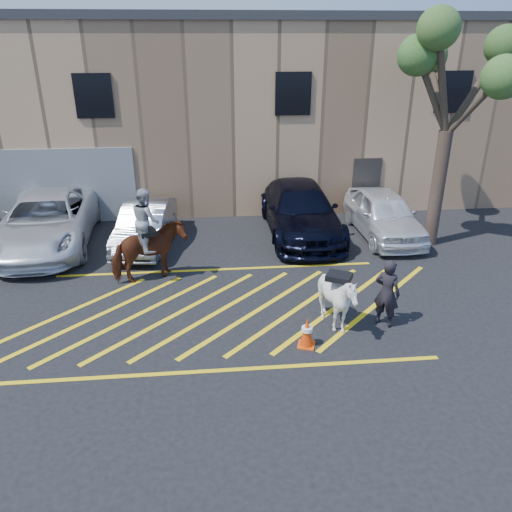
{
  "coord_description": "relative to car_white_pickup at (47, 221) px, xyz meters",
  "views": [
    {
      "loc": [
        -0.15,
        -11.53,
        6.55
      ],
      "look_at": [
        1.0,
        0.2,
        1.3
      ],
      "focal_mm": 35.0,
      "sensor_mm": 36.0,
      "label": 1
    }
  ],
  "objects": [
    {
      "name": "warehouse",
      "position": [
        5.56,
        7.26,
        2.79
      ],
      "size": [
        32.42,
        10.2,
        7.3
      ],
      "color": "tan",
      "rests_on": "ground"
    },
    {
      "name": "car_white_pickup",
      "position": [
        0.0,
        0.0,
        0.0
      ],
      "size": [
        3.24,
        6.34,
        1.71
      ],
      "primitive_type": "imported",
      "rotation": [
        0.0,
        0.0,
        0.07
      ],
      "color": "silver",
      "rests_on": "ground"
    },
    {
      "name": "handler",
      "position": [
        9.59,
        -6.04,
        0.01
      ],
      "size": [
        0.75,
        0.73,
        1.74
      ],
      "primitive_type": "imported",
      "rotation": [
        0.0,
        0.0,
        2.43
      ],
      "color": "black",
      "rests_on": "ground"
    },
    {
      "name": "car_blue_suv",
      "position": [
        8.62,
        0.31,
        -0.0
      ],
      "size": [
        2.46,
        5.92,
        1.71
      ],
      "primitive_type": "imported",
      "rotation": [
        0.0,
        0.0,
        0.01
      ],
      "color": "black",
      "rests_on": "ground"
    },
    {
      "name": "ground",
      "position": [
        5.58,
        -4.73,
        -0.86
      ],
      "size": [
        90.0,
        90.0,
        0.0
      ],
      "primitive_type": "plane",
      "color": "black",
      "rests_on": "ground"
    },
    {
      "name": "car_white_suv",
      "position": [
        11.5,
        -0.22,
        -0.07
      ],
      "size": [
        1.96,
        4.66,
        1.58
      ],
      "primitive_type": "imported",
      "rotation": [
        0.0,
        0.0,
        0.02
      ],
      "color": "white",
      "rests_on": "ground"
    },
    {
      "name": "car_silver_sedan",
      "position": [
        3.26,
        -0.29,
        -0.16
      ],
      "size": [
        1.93,
        4.38,
        1.4
      ],
      "primitive_type": "imported",
      "rotation": [
        0.0,
        0.0,
        -0.11
      ],
      "color": "#90969D",
      "rests_on": "ground"
    },
    {
      "name": "hatching_zone",
      "position": [
        5.58,
        -5.03,
        -0.85
      ],
      "size": [
        12.6,
        5.12,
        0.01
      ],
      "color": "yellow",
      "rests_on": "ground"
    },
    {
      "name": "tree",
      "position": [
        12.87,
        -1.11,
        4.84
      ],
      "size": [
        3.99,
        4.37,
        7.31
      ],
      "color": "#4E3B2F",
      "rests_on": "ground"
    },
    {
      "name": "traffic_cone",
      "position": [
        7.52,
        -6.78,
        -0.49
      ],
      "size": [
        0.48,
        0.48,
        0.73
      ],
      "color": "#FD4F0A",
      "rests_on": "ground"
    },
    {
      "name": "mounted_bay",
      "position": [
        3.65,
        -3.01,
        0.25
      ],
      "size": [
        2.28,
        1.7,
        2.74
      ],
      "color": "maroon",
      "rests_on": "ground"
    },
    {
      "name": "saddled_white",
      "position": [
        8.37,
        -6.09,
        -0.07
      ],
      "size": [
        1.78,
        1.84,
        1.55
      ],
      "color": "silver",
      "rests_on": "ground"
    }
  ]
}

